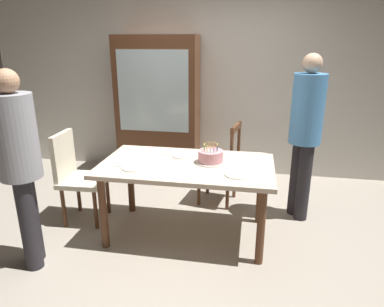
{
  "coord_description": "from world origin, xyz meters",
  "views": [
    {
      "loc": [
        0.59,
        -2.94,
        1.83
      ],
      "look_at": [
        0.05,
        0.0,
        0.84
      ],
      "focal_mm": 32.02,
      "sensor_mm": 36.0,
      "label": 1
    }
  ],
  "objects_px": {
    "china_cabinet": "(158,108)",
    "plate_near_celebrant": "(134,167)",
    "plate_far_side": "(183,155)",
    "person_guest": "(305,129)",
    "dining_table": "(187,172)",
    "chair_spindle_back": "(220,165)",
    "chair_upholstered": "(75,172)",
    "plate_near_guest": "(237,174)",
    "person_celebrant": "(20,161)",
    "birthday_cake": "(211,157)"
  },
  "relations": [
    {
      "from": "dining_table",
      "to": "chair_upholstered",
      "type": "xyz_separation_m",
      "value": [
        -1.19,
        0.08,
        -0.12
      ]
    },
    {
      "from": "china_cabinet",
      "to": "plate_near_celebrant",
      "type": "bearing_deg",
      "value": -81.35
    },
    {
      "from": "chair_upholstered",
      "to": "china_cabinet",
      "type": "bearing_deg",
      "value": 71.92
    },
    {
      "from": "birthday_cake",
      "to": "chair_spindle_back",
      "type": "bearing_deg",
      "value": 88.06
    },
    {
      "from": "birthday_cake",
      "to": "china_cabinet",
      "type": "distance_m",
      "value": 1.77
    },
    {
      "from": "birthday_cake",
      "to": "plate_near_celebrant",
      "type": "height_order",
      "value": "birthday_cake"
    },
    {
      "from": "birthday_cake",
      "to": "person_guest",
      "type": "height_order",
      "value": "person_guest"
    },
    {
      "from": "plate_near_guest",
      "to": "chair_upholstered",
      "type": "xyz_separation_m",
      "value": [
        -1.67,
        0.29,
        -0.21
      ]
    },
    {
      "from": "birthday_cake",
      "to": "plate_near_celebrant",
      "type": "distance_m",
      "value": 0.71
    },
    {
      "from": "dining_table",
      "to": "china_cabinet",
      "type": "distance_m",
      "value": 1.74
    },
    {
      "from": "birthday_cake",
      "to": "chair_upholstered",
      "type": "xyz_separation_m",
      "value": [
        -1.41,
        0.03,
        -0.26
      ]
    },
    {
      "from": "plate_near_guest",
      "to": "person_celebrant",
      "type": "relative_size",
      "value": 0.13
    },
    {
      "from": "plate_near_guest",
      "to": "person_guest",
      "type": "distance_m",
      "value": 1.03
    },
    {
      "from": "chair_spindle_back",
      "to": "china_cabinet",
      "type": "relative_size",
      "value": 0.5
    },
    {
      "from": "dining_table",
      "to": "plate_far_side",
      "type": "bearing_deg",
      "value": 111.22
    },
    {
      "from": "birthday_cake",
      "to": "person_celebrant",
      "type": "distance_m",
      "value": 1.61
    },
    {
      "from": "plate_near_guest",
      "to": "person_celebrant",
      "type": "xyz_separation_m",
      "value": [
        -1.68,
        -0.49,
        0.19
      ]
    },
    {
      "from": "person_guest",
      "to": "china_cabinet",
      "type": "relative_size",
      "value": 0.9
    },
    {
      "from": "person_celebrant",
      "to": "chair_upholstered",
      "type": "bearing_deg",
      "value": 89.58
    },
    {
      "from": "birthday_cake",
      "to": "person_celebrant",
      "type": "xyz_separation_m",
      "value": [
        -1.41,
        -0.75,
        0.14
      ]
    },
    {
      "from": "plate_near_celebrant",
      "to": "birthday_cake",
      "type": "bearing_deg",
      "value": 21.91
    },
    {
      "from": "plate_far_side",
      "to": "chair_spindle_back",
      "type": "height_order",
      "value": "chair_spindle_back"
    },
    {
      "from": "birthday_cake",
      "to": "plate_far_side",
      "type": "xyz_separation_m",
      "value": [
        -0.3,
        0.15,
        -0.05
      ]
    },
    {
      "from": "plate_near_guest",
      "to": "person_guest",
      "type": "bearing_deg",
      "value": 51.01
    },
    {
      "from": "plate_near_celebrant",
      "to": "chair_upholstered",
      "type": "xyz_separation_m",
      "value": [
        -0.75,
        0.29,
        -0.21
      ]
    },
    {
      "from": "chair_spindle_back",
      "to": "chair_upholstered",
      "type": "distance_m",
      "value": 1.59
    },
    {
      "from": "chair_spindle_back",
      "to": "person_guest",
      "type": "height_order",
      "value": "person_guest"
    },
    {
      "from": "plate_near_celebrant",
      "to": "chair_spindle_back",
      "type": "distance_m",
      "value": 1.23
    },
    {
      "from": "person_celebrant",
      "to": "person_guest",
      "type": "xyz_separation_m",
      "value": [
        2.31,
        1.27,
        0.05
      ]
    },
    {
      "from": "plate_near_guest",
      "to": "chair_upholstered",
      "type": "distance_m",
      "value": 1.71
    },
    {
      "from": "dining_table",
      "to": "china_cabinet",
      "type": "height_order",
      "value": "china_cabinet"
    },
    {
      "from": "plate_near_celebrant",
      "to": "plate_far_side",
      "type": "distance_m",
      "value": 0.55
    },
    {
      "from": "birthday_cake",
      "to": "plate_near_celebrant",
      "type": "relative_size",
      "value": 1.27
    },
    {
      "from": "dining_table",
      "to": "person_celebrant",
      "type": "bearing_deg",
      "value": -149.78
    },
    {
      "from": "chair_upholstered",
      "to": "plate_near_celebrant",
      "type": "bearing_deg",
      "value": -21.13
    },
    {
      "from": "person_guest",
      "to": "plate_near_celebrant",
      "type": "bearing_deg",
      "value": -153.32
    },
    {
      "from": "plate_far_side",
      "to": "person_guest",
      "type": "height_order",
      "value": "person_guest"
    },
    {
      "from": "birthday_cake",
      "to": "chair_upholstered",
      "type": "height_order",
      "value": "chair_upholstered"
    },
    {
      "from": "person_celebrant",
      "to": "plate_near_guest",
      "type": "bearing_deg",
      "value": 16.31
    },
    {
      "from": "chair_spindle_back",
      "to": "birthday_cake",
      "type": "bearing_deg",
      "value": -91.94
    },
    {
      "from": "plate_far_side",
      "to": "plate_near_guest",
      "type": "height_order",
      "value": "same"
    },
    {
      "from": "person_celebrant",
      "to": "person_guest",
      "type": "height_order",
      "value": "person_guest"
    },
    {
      "from": "person_guest",
      "to": "china_cabinet",
      "type": "height_order",
      "value": "china_cabinet"
    },
    {
      "from": "plate_near_guest",
      "to": "person_celebrant",
      "type": "bearing_deg",
      "value": -163.69
    },
    {
      "from": "dining_table",
      "to": "plate_near_celebrant",
      "type": "height_order",
      "value": "plate_near_celebrant"
    },
    {
      "from": "chair_spindle_back",
      "to": "chair_upholstered",
      "type": "relative_size",
      "value": 1.0
    },
    {
      "from": "dining_table",
      "to": "birthday_cake",
      "type": "height_order",
      "value": "birthday_cake"
    },
    {
      "from": "birthday_cake",
      "to": "person_celebrant",
      "type": "height_order",
      "value": "person_celebrant"
    },
    {
      "from": "birthday_cake",
      "to": "chair_spindle_back",
      "type": "xyz_separation_m",
      "value": [
        0.02,
        0.72,
        -0.34
      ]
    },
    {
      "from": "birthday_cake",
      "to": "person_celebrant",
      "type": "relative_size",
      "value": 0.17
    }
  ]
}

